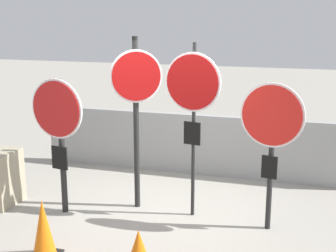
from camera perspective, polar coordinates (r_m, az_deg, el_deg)
ground_plane at (r=6.97m, az=-0.32°, el=-10.71°), size 40.00×40.00×0.00m
fence_back at (r=8.50m, az=3.40°, el=-2.26°), size 5.86×0.12×1.11m
stop_sign_0 at (r=6.78m, az=-13.23°, el=0.35°), size 0.85×0.20×1.99m
stop_sign_1 at (r=6.73m, az=-3.90°, el=3.62°), size 0.67×0.39×2.56m
stop_sign_2 at (r=6.41m, az=3.02°, el=3.94°), size 0.81×0.17×2.49m
stop_sign_3 at (r=6.18m, az=12.51°, el=-0.27°), size 0.84×0.21×2.02m
traffic_cone_0 at (r=5.92m, az=-14.95°, el=-12.00°), size 0.34×0.34×0.72m
traffic_cone_1 at (r=5.54m, az=-3.59°, el=-14.79°), size 0.35×0.35×0.48m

